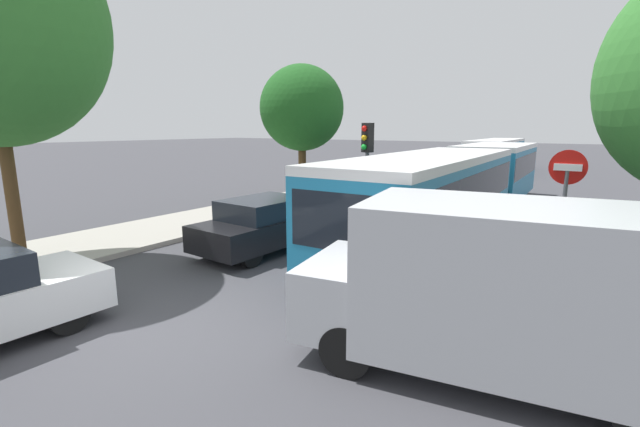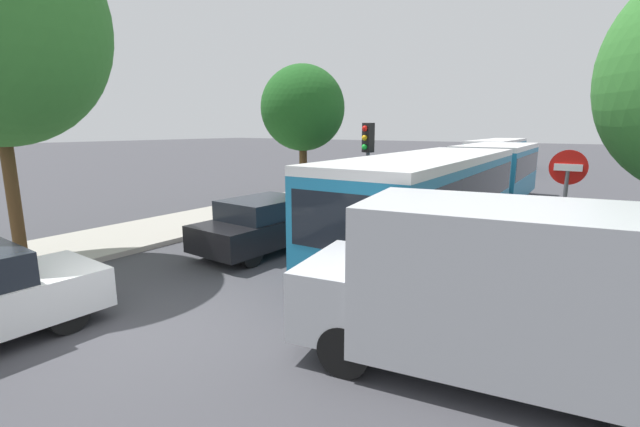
% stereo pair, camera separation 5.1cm
% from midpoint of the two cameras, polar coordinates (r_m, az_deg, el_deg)
% --- Properties ---
extents(ground_plane, '(200.00, 200.00, 0.00)m').
position_cam_midpoint_polar(ground_plane, '(7.78, -22.10, -14.22)').
color(ground_plane, '#3D3D42').
extents(kerb_strip_left, '(3.20, 40.79, 0.14)m').
position_cam_midpoint_polar(kerb_strip_left, '(22.63, 3.32, 3.25)').
color(kerb_strip_left, '#9E998E').
rests_on(kerb_strip_left, ground).
extents(articulated_bus, '(3.19, 17.14, 2.53)m').
position_cam_midpoint_polar(articulated_bus, '(15.59, 18.81, 4.16)').
color(articulated_bus, teal).
rests_on(articulated_bus, ground).
extents(city_bus_rear, '(2.93, 11.20, 2.39)m').
position_cam_midpoint_polar(city_bus_rear, '(35.36, 22.64, 7.46)').
color(city_bus_rear, teal).
rests_on(city_bus_rear, ground).
extents(queued_car_black, '(1.88, 4.14, 1.42)m').
position_cam_midpoint_polar(queued_car_black, '(11.55, -7.05, -1.39)').
color(queued_car_black, black).
rests_on(queued_car_black, ground).
extents(queued_car_graphite, '(1.88, 4.15, 1.42)m').
position_cam_midpoint_polar(queued_car_graphite, '(16.25, 6.37, 2.32)').
color(queued_car_graphite, '#47474C').
rests_on(queued_car_graphite, ground).
extents(queued_car_silver, '(1.90, 4.18, 1.43)m').
position_cam_midpoint_polar(queued_car_silver, '(21.91, 14.87, 4.35)').
color(queued_car_silver, '#B7BABF').
rests_on(queued_car_silver, ground).
extents(white_van, '(5.27, 2.83, 2.31)m').
position_cam_midpoint_polar(white_van, '(6.05, 23.62, -9.00)').
color(white_van, '#B7BABF').
rests_on(white_van, ground).
extents(traffic_light, '(0.38, 0.40, 3.40)m').
position_cam_midpoint_polar(traffic_light, '(13.51, 6.45, 8.10)').
color(traffic_light, '#56595E').
rests_on(traffic_light, ground).
extents(no_entry_sign, '(0.70, 0.08, 2.82)m').
position_cam_midpoint_polar(no_entry_sign, '(10.03, 29.98, 1.97)').
color(no_entry_sign, '#56595E').
rests_on(no_entry_sign, ground).
extents(tree_left_mid, '(3.43, 3.43, 5.78)m').
position_cam_midpoint_polar(tree_left_mid, '(18.06, -2.23, 13.55)').
color(tree_left_mid, '#51381E').
rests_on(tree_left_mid, ground).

